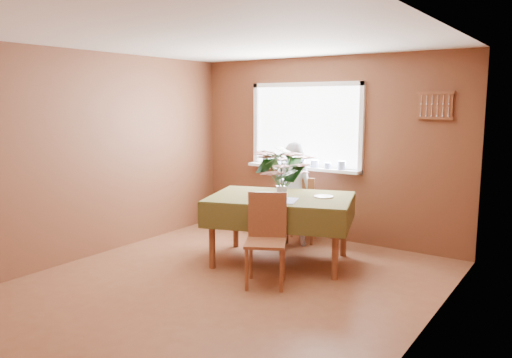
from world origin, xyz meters
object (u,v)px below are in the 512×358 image
Objects in this scene: flower_bouquet at (282,168)px; seated_woman at (293,194)px; dining_table at (281,204)px; chair_far at (301,207)px; chair_near at (266,235)px.

seated_woman is at bearing 112.03° from flower_bouquet.
dining_table is 2.11× the size of chair_far.
chair_far is 1.42× the size of flower_bouquet.
chair_near is (0.24, -0.68, -0.18)m from dining_table.
chair_near is at bearing -76.39° from flower_bouquet.
seated_woman is at bearing 55.39° from chair_far.
chair_far is 1.26m from flower_bouquet.
seated_woman reaches higher than chair_far.
chair_near is at bearing 85.84° from chair_far.
dining_table is 0.76m from seated_woman.
flower_bouquet is (0.32, -1.03, 0.66)m from chair_far.
flower_bouquet is at bearing 76.14° from chair_near.
flower_bouquet is (-0.12, 0.51, 0.63)m from chair_near.
chair_near reaches higher than dining_table.
dining_table is at bearing 84.47° from seated_woman.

